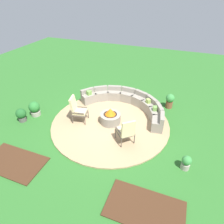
{
  "coord_description": "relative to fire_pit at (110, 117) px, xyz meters",
  "views": [
    {
      "loc": [
        2.41,
        -6.11,
        5.03
      ],
      "look_at": [
        0.0,
        0.2,
        0.45
      ],
      "focal_mm": 30.87,
      "sensor_mm": 36.0,
      "label": 1
    }
  ],
  "objects": [
    {
      "name": "ground_plane",
      "position": [
        0.0,
        0.0,
        -0.32
      ],
      "size": [
        24.0,
        24.0,
        0.0
      ],
      "primitive_type": "plane",
      "color": "#2D6B28"
    },
    {
      "name": "mulch_bed_left",
      "position": [
        -2.23,
        -3.18,
        -0.3
      ],
      "size": [
        2.08,
        1.17,
        0.04
      ],
      "primitive_type": "cube",
      "color": "#472B19",
      "rests_on": "ground_plane"
    },
    {
      "name": "fire_pit",
      "position": [
        0.0,
        0.0,
        0.0
      ],
      "size": [
        0.87,
        0.87,
        0.69
      ],
      "color": "gray",
      "rests_on": "patio_circle"
    },
    {
      "name": "potted_plant_0",
      "position": [
        -3.38,
        -0.63,
        0.03
      ],
      "size": [
        0.48,
        0.48,
        0.67
      ],
      "color": "#A89E8E",
      "rests_on": "ground_plane"
    },
    {
      "name": "potted_plant_2",
      "position": [
        2.17,
        2.17,
        0.08
      ],
      "size": [
        0.4,
        0.4,
        0.71
      ],
      "color": "brown",
      "rests_on": "ground_plane"
    },
    {
      "name": "potted_plant_3",
      "position": [
        3.13,
        -1.38,
        -0.05
      ],
      "size": [
        0.31,
        0.31,
        0.52
      ],
      "color": "#A89E8E",
      "rests_on": "ground_plane"
    },
    {
      "name": "potted_plant_1",
      "position": [
        -3.62,
        -1.2,
        0.0
      ],
      "size": [
        0.43,
        0.43,
        0.6
      ],
      "color": "#605B56",
      "rests_on": "ground_plane"
    },
    {
      "name": "lounge_chair_front_left",
      "position": [
        -1.32,
        -0.38,
        0.31
      ],
      "size": [
        0.7,
        0.62,
        1.14
      ],
      "rotation": [
        0.0,
        0.0,
        4.9
      ],
      "color": "brown",
      "rests_on": "patio_circle"
    },
    {
      "name": "patio_circle",
      "position": [
        0.0,
        0.0,
        -0.29
      ],
      "size": [
        4.96,
        4.96,
        0.06
      ],
      "primitive_type": "cylinder",
      "color": "tan",
      "rests_on": "ground_plane"
    },
    {
      "name": "lounge_chair_front_right",
      "position": [
        0.98,
        -0.95,
        0.28
      ],
      "size": [
        0.81,
        0.82,
        1.05
      ],
      "rotation": [
        0.0,
        0.0,
        7.04
      ],
      "color": "brown",
      "rests_on": "patio_circle"
    },
    {
      "name": "mulch_bed_right",
      "position": [
        2.23,
        -3.18,
        -0.3
      ],
      "size": [
        2.08,
        1.17,
        0.04
      ],
      "primitive_type": "cube",
      "color": "#472B19",
      "rests_on": "ground_plane"
    },
    {
      "name": "curved_stone_bench",
      "position": [
        0.34,
        1.38,
        0.02
      ],
      "size": [
        4.15,
        2.27,
        0.68
      ],
      "color": "gray",
      "rests_on": "patio_circle"
    }
  ]
}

